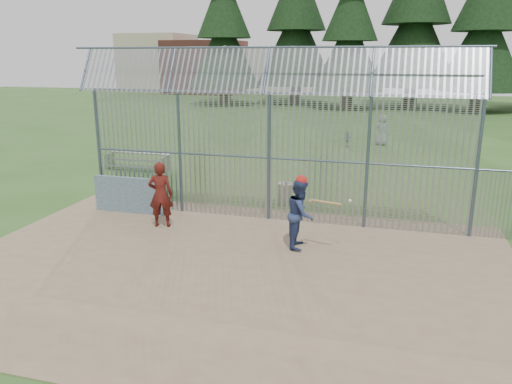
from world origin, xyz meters
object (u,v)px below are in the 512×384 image
(bleacher, at_px, (137,161))
(dugout_wall, at_px, (129,195))
(trash_can, at_px, (285,193))
(onlooker, at_px, (161,194))
(batter, at_px, (301,214))

(bleacher, bearing_deg, dugout_wall, -63.52)
(dugout_wall, height_order, trash_can, dugout_wall)
(dugout_wall, height_order, onlooker, onlooker)
(bleacher, bearing_deg, batter, -39.75)
(dugout_wall, relative_size, bleacher, 0.83)
(onlooker, relative_size, trash_can, 2.45)
(trash_can, height_order, bleacher, trash_can)
(trash_can, xyz_separation_m, bleacher, (-7.71, 3.54, 0.03))
(trash_can, distance_m, bleacher, 8.49)
(onlooker, height_order, trash_can, onlooker)
(onlooker, relative_size, bleacher, 0.67)
(trash_can, bearing_deg, bleacher, 155.33)
(dugout_wall, relative_size, trash_can, 3.05)
(dugout_wall, distance_m, onlooker, 1.94)
(dugout_wall, distance_m, bleacher, 6.65)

